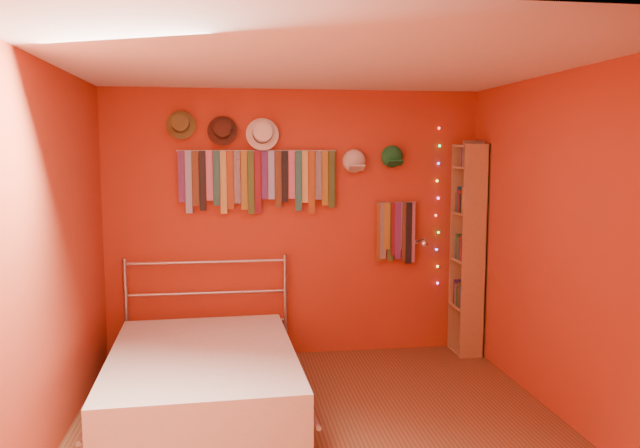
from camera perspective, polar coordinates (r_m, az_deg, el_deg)
name	(u,v)px	position (r m, az deg, el deg)	size (l,w,h in m)	color
ground	(323,434)	(4.52, 0.27, -18.63)	(3.50, 3.50, 0.00)	brown
back_wall	(296,224)	(5.87, -2.25, -0.02)	(3.50, 0.02, 2.50)	#AE211C
right_wall	(568,249)	(4.73, 21.76, -2.11)	(0.02, 3.50, 2.50)	#AE211C
left_wall	(46,261)	(4.26, -23.74, -3.13)	(0.02, 3.50, 2.50)	#AE211C
ceiling	(323,62)	(4.13, 0.29, 14.56)	(3.50, 3.50, 0.02)	white
tie_rack	(258,178)	(5.74, -5.73, 4.24)	(1.45, 0.03, 0.59)	#AEAFB3
small_tie_rack	(396,230)	(5.99, 6.99, -0.53)	(0.40, 0.03, 0.60)	#AEAFB3
fedora_olive	(181,124)	(5.72, -12.63, 8.91)	(0.26, 0.14, 0.26)	brown
fedora_brown	(222,130)	(5.70, -8.92, 8.51)	(0.27, 0.15, 0.26)	#402016
fedora_white	(263,133)	(5.71, -5.27, 8.27)	(0.30, 0.16, 0.30)	white
cap_white	(354,161)	(5.86, 3.14, 5.74)	(0.20, 0.25, 0.20)	silver
cap_green	(392,157)	(5.94, 6.60, 6.14)	(0.19, 0.24, 0.19)	#186E31
fairy_lights	(438,207)	(6.11, 10.72, 1.55)	(0.06, 0.02, 1.52)	#FF3333
reading_lamp	(423,243)	(5.89, 9.40, -1.74)	(0.07, 0.31, 0.09)	#AEAFB3
bookshelf	(472,248)	(6.09, 13.72, -2.17)	(0.25, 0.34, 2.00)	olive
bed	(203,376)	(4.98, -10.64, -13.49)	(1.54, 2.05, 0.98)	#AEAFB3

